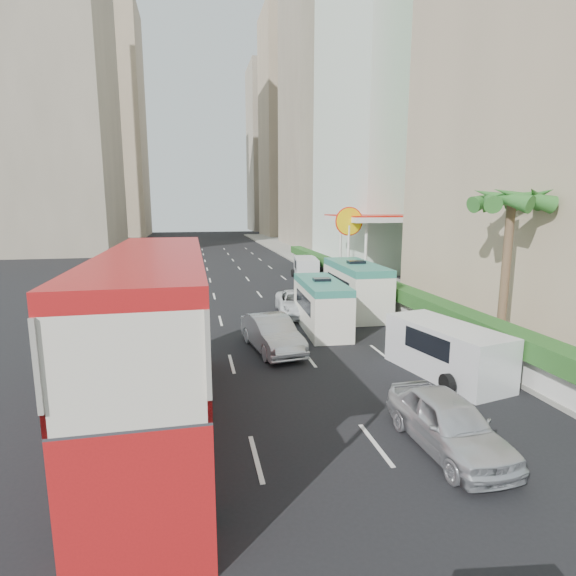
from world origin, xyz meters
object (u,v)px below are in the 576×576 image
object	(u,v)px
van_asset	(297,314)
minibus_near	(321,305)
panel_van_near	(446,350)
shell_station	(375,248)
palm_tree	(505,275)
minibus_far	(356,288)
car_silver_lane_b	(447,448)
double_decker_bus	(157,344)
car_silver_lane_a	(272,350)
panel_van_far	(306,268)

from	to	relation	value
van_asset	minibus_near	bearing A→B (deg)	-75.48
panel_van_near	shell_station	distance (m)	21.76
panel_van_near	palm_tree	world-z (taller)	palm_tree
minibus_far	panel_van_near	distance (m)	10.35
minibus_far	car_silver_lane_b	bearing A→B (deg)	-99.42
van_asset	minibus_far	world-z (taller)	minibus_far
double_decker_bus	minibus_near	size ratio (longest dim) A/B	1.94
car_silver_lane_a	minibus_far	bearing A→B (deg)	35.82
double_decker_bus	car_silver_lane_a	world-z (taller)	double_decker_bus
car_silver_lane_a	minibus_far	distance (m)	8.75
minibus_near	shell_station	distance (m)	16.28
minibus_far	palm_tree	distance (m)	9.32
double_decker_bus	shell_station	bearing A→B (deg)	55.18
car_silver_lane_a	shell_station	size ratio (longest dim) A/B	0.58
double_decker_bus	car_silver_lane_a	xyz separation A→B (m)	(4.29, 6.38, -2.53)
double_decker_bus	car_silver_lane_b	distance (m)	8.18
car_silver_lane_a	shell_station	xyz separation A→B (m)	(11.71, 16.62, 2.75)
car_silver_lane_a	shell_station	distance (m)	20.52
panel_van_near	panel_van_far	world-z (taller)	panel_van_near
car_silver_lane_b	palm_tree	world-z (taller)	palm_tree
minibus_near	minibus_far	distance (m)	4.40
car_silver_lane_a	shell_station	bearing A→B (deg)	45.76
double_decker_bus	panel_van_near	xyz separation A→B (m)	(10.11, 2.13, -1.56)
panel_van_far	car_silver_lane_a	bearing A→B (deg)	-99.23
double_decker_bus	van_asset	bearing A→B (deg)	61.38
minibus_far	car_silver_lane_a	bearing A→B (deg)	-133.03
panel_van_near	shell_station	bearing A→B (deg)	62.35
palm_tree	shell_station	world-z (taller)	palm_tree
car_silver_lane_b	palm_tree	size ratio (longest dim) A/B	0.67
car_silver_lane_a	panel_van_far	xyz separation A→B (m)	(6.27, 18.60, 0.92)
palm_tree	minibus_near	bearing A→B (deg)	140.62
panel_van_near	panel_van_far	distance (m)	22.85
van_asset	panel_van_near	distance (m)	11.00
car_silver_lane_b	palm_tree	distance (m)	9.81
double_decker_bus	panel_van_far	xyz separation A→B (m)	(10.56, 24.98, -1.61)
panel_van_near	panel_van_far	bearing A→B (deg)	76.98
car_silver_lane_a	palm_tree	distance (m)	10.37
van_asset	car_silver_lane_b	bearing A→B (deg)	-82.22
car_silver_lane_b	minibus_far	xyz separation A→B (m)	(3.06, 15.04, 1.46)
van_asset	panel_van_far	bearing A→B (deg)	79.41
minibus_near	palm_tree	bearing A→B (deg)	-36.07
minibus_far	van_asset	bearing A→B (deg)	-179.96
panel_van_near	double_decker_bus	bearing A→B (deg)	179.99
double_decker_bus	palm_tree	xyz separation A→B (m)	(13.80, 4.00, 0.85)
minibus_far	panel_van_near	xyz separation A→B (m)	(-0.29, -10.34, -0.49)
minibus_far	shell_station	bearing A→B (deg)	64.08
car_silver_lane_b	minibus_near	size ratio (longest dim) A/B	0.75
car_silver_lane_a	minibus_near	size ratio (longest dim) A/B	0.82
double_decker_bus	shell_station	world-z (taller)	shell_station
panel_van_far	shell_station	distance (m)	6.07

